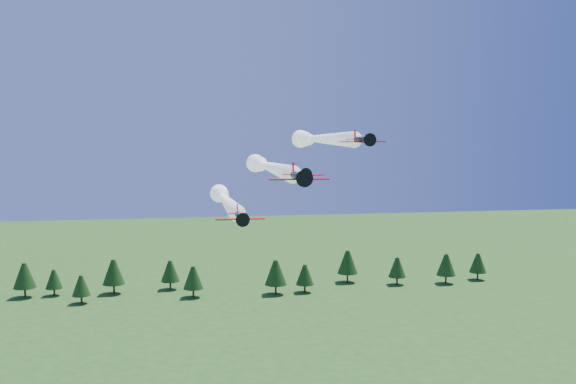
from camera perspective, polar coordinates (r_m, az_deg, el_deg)
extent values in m
cylinder|color=black|center=(86.54, 0.92, 1.40)|extent=(1.11, 5.93, 1.10)
cone|color=black|center=(83.16, 1.37, 1.25)|extent=(1.10, 0.99, 1.10)
cone|color=black|center=(82.51, 1.46, 1.22)|extent=(0.48, 0.50, 0.48)
cylinder|color=black|center=(82.33, 1.48, 1.21)|extent=(2.31, 0.05, 2.30)
cube|color=#D80500|center=(86.14, 0.98, 1.15)|extent=(8.13, 1.51, 0.13)
cube|color=#D80500|center=(90.36, 0.46, 1.59)|extent=(3.19, 0.94, 0.08)
cube|color=#D80500|center=(90.42, 0.45, 2.15)|extent=(0.10, 1.04, 1.59)
ellipsoid|color=#809CC6|center=(85.55, 1.05, 1.65)|extent=(0.79, 1.32, 0.68)
sphere|color=white|center=(123.26, -2.33, 2.49)|extent=(2.30, 2.30, 2.30)
sphere|color=white|center=(127.87, -2.60, 2.58)|extent=(3.00, 3.00, 3.00)
sphere|color=white|center=(132.48, -2.86, 2.67)|extent=(3.70, 3.70, 3.70)
cylinder|color=black|center=(91.91, -4.30, -2.19)|extent=(0.98, 5.13, 0.95)
cone|color=black|center=(88.97, -4.09, -2.43)|extent=(0.95, 0.86, 0.95)
cone|color=black|center=(88.41, -4.05, -2.48)|extent=(0.42, 0.43, 0.42)
cylinder|color=black|center=(88.25, -4.04, -2.49)|extent=(1.99, 0.05, 1.99)
cube|color=#D80500|center=(91.57, -4.27, -2.41)|extent=(7.02, 1.33, 0.11)
cube|color=#D80500|center=(95.23, -4.52, -1.91)|extent=(2.76, 0.83, 0.07)
cube|color=#D80500|center=(95.23, -4.53, -1.45)|extent=(0.09, 0.90, 1.37)
ellipsoid|color=#809CC6|center=(91.02, -4.24, -2.02)|extent=(0.69, 1.14, 0.59)
sphere|color=white|center=(123.65, -5.90, -0.34)|extent=(2.30, 2.30, 2.30)
sphere|color=white|center=(127.63, -6.05, -0.17)|extent=(3.00, 3.00, 3.00)
sphere|color=white|center=(131.60, -6.18, -0.01)|extent=(3.70, 3.70, 3.70)
cylinder|color=black|center=(96.32, 6.58, 4.64)|extent=(1.12, 5.03, 0.93)
cone|color=black|center=(93.56, 7.16, 4.63)|extent=(0.96, 0.87, 0.93)
cone|color=black|center=(93.04, 7.27, 4.62)|extent=(0.42, 0.43, 0.41)
cylinder|color=black|center=(92.89, 7.30, 4.62)|extent=(1.94, 0.11, 1.94)
cube|color=#D80500|center=(95.97, 6.65, 4.46)|extent=(6.89, 1.51, 0.11)
cube|color=#D80500|center=(99.43, 5.97, 4.69)|extent=(2.71, 0.89, 0.06)
cube|color=#D80500|center=(99.52, 5.95, 5.11)|extent=(0.12, 0.88, 1.34)
ellipsoid|color=#809CC6|center=(95.53, 6.74, 4.86)|extent=(0.71, 1.14, 0.58)
sphere|color=white|center=(126.59, 1.95, 4.77)|extent=(2.30, 2.30, 2.30)
sphere|color=white|center=(130.41, 1.53, 4.78)|extent=(3.00, 3.00, 3.00)
sphere|color=white|center=(134.24, 1.13, 4.79)|extent=(3.70, 3.70, 3.70)
cylinder|color=black|center=(100.07, 1.07, 1.70)|extent=(1.16, 5.17, 0.95)
cone|color=black|center=(97.16, 1.48, 1.60)|extent=(0.98, 0.89, 0.95)
cone|color=black|center=(96.61, 1.56, 1.58)|extent=(0.44, 0.44, 0.42)
cylinder|color=black|center=(96.45, 1.59, 1.57)|extent=(2.00, 0.12, 2.00)
cube|color=#D80500|center=(99.72, 1.12, 1.51)|extent=(7.08, 1.57, 0.11)
cube|color=#D80500|center=(103.34, 0.64, 1.83)|extent=(2.79, 0.92, 0.07)
cube|color=#D80500|center=(103.40, 0.63, 2.26)|extent=(0.12, 0.91, 1.38)
ellipsoid|color=#809CC6|center=(99.22, 1.19, 1.89)|extent=(0.73, 1.17, 0.59)
cylinder|color=#382314|center=(220.22, 9.66, -7.78)|extent=(0.60, 0.60, 2.57)
cone|color=#15330F|center=(219.25, 9.68, -6.61)|extent=(5.87, 5.87, 6.60)
cylinder|color=#382314|center=(216.26, -22.33, -8.27)|extent=(0.60, 0.60, 3.00)
cone|color=#15330F|center=(215.12, -22.38, -6.88)|extent=(6.86, 6.86, 7.72)
cylinder|color=#382314|center=(202.73, -8.41, -8.86)|extent=(0.60, 0.60, 2.70)
cone|color=#15330F|center=(201.63, -8.42, -7.53)|extent=(6.18, 6.18, 6.95)
cylinder|color=#382314|center=(215.44, -20.06, -8.34)|extent=(0.60, 0.60, 2.29)
cone|color=#15330F|center=(214.56, -20.09, -7.28)|extent=(5.23, 5.23, 5.88)
cylinder|color=#382314|center=(206.78, 1.50, -8.56)|extent=(0.60, 0.60, 2.50)
cone|color=#15330F|center=(205.77, 1.51, -7.35)|extent=(5.72, 5.72, 6.43)
cylinder|color=#382314|center=(214.00, -10.41, -8.16)|extent=(0.60, 0.60, 2.64)
cone|color=#15330F|center=(212.98, -10.43, -6.92)|extent=(6.03, 6.03, 6.79)
cylinder|color=#382314|center=(225.13, 13.85, -7.54)|extent=(0.60, 0.60, 2.80)
cone|color=#15330F|center=(224.10, 13.88, -6.29)|extent=(6.41, 6.41, 7.21)
cylinder|color=#382314|center=(233.72, 16.50, -7.17)|extent=(0.60, 0.60, 2.57)
cone|color=#15330F|center=(232.80, 16.52, -6.06)|extent=(5.88, 5.88, 6.62)
cylinder|color=#382314|center=(212.28, -15.21, -8.31)|extent=(0.60, 0.60, 3.04)
cone|color=#15330F|center=(211.10, -15.24, -6.87)|extent=(6.96, 6.96, 7.83)
cylinder|color=#382314|center=(204.39, -1.10, -8.65)|extent=(0.60, 0.60, 3.03)
cone|color=#15330F|center=(203.17, -1.10, -7.16)|extent=(6.93, 6.93, 7.80)
cylinder|color=#382314|center=(221.41, 5.31, -7.60)|extent=(0.60, 0.60, 3.04)
cone|color=#15330F|center=(220.29, 5.32, -6.22)|extent=(6.96, 6.96, 7.83)
cylinder|color=#382314|center=(203.17, -17.88, -9.08)|extent=(0.60, 0.60, 2.36)
cone|color=#15330F|center=(202.20, -17.91, -7.92)|extent=(5.40, 5.40, 6.07)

